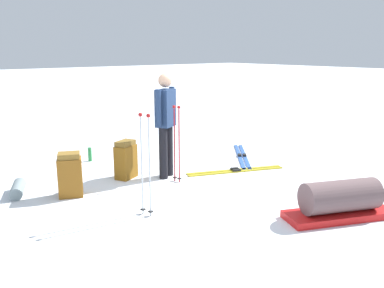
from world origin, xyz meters
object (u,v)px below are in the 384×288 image
object	(u,v)px
ski_pair_far	(242,156)
gear_sled	(340,201)
backpack_bright	(126,160)
sleeping_mat_rolled	(18,189)
ski_pair_near	(236,171)
ski_poles_planted_far	(145,160)
thermos_bottle	(90,154)
skier_standing	(166,120)
backpack_large_dark	(70,175)
ski_poles_planted_near	(177,140)

from	to	relation	value
ski_pair_far	gear_sled	world-z (taller)	gear_sled
backpack_bright	sleeping_mat_rolled	xyz separation A→B (m)	(0.30, 1.63, -0.22)
ski_pair_near	gear_sled	world-z (taller)	gear_sled
ski_pair_far	ski_poles_planted_far	bearing A→B (deg)	112.41
ski_pair_near	thermos_bottle	size ratio (longest dim) A/B	6.44
ski_poles_planted_far	thermos_bottle	xyz separation A→B (m)	(2.86, -0.58, -0.60)
skier_standing	sleeping_mat_rolled	size ratio (longest dim) A/B	3.09
backpack_large_dark	gear_sled	distance (m)	3.68
ski_pair_near	backpack_large_dark	size ratio (longest dim) A/B	2.61
ski_pair_near	backpack_large_dark	xyz separation A→B (m)	(0.64, 2.71, 0.30)
ski_pair_far	thermos_bottle	distance (m)	2.94
skier_standing	backpack_large_dark	world-z (taller)	skier_standing
ski_poles_planted_near	ski_poles_planted_far	world-z (taller)	ski_poles_planted_far
backpack_large_dark	thermos_bottle	world-z (taller)	backpack_large_dark
skier_standing	ski_poles_planted_far	distance (m)	1.64
ski_pair_far	backpack_bright	xyz separation A→B (m)	(0.26, 2.46, 0.29)
backpack_large_dark	ski_poles_planted_far	world-z (taller)	ski_poles_planted_far
backpack_bright	thermos_bottle	world-z (taller)	backpack_bright
ski_pair_far	backpack_large_dark	xyz separation A→B (m)	(0.02, 3.51, 0.30)
ski_pair_near	sleeping_mat_rolled	xyz separation A→B (m)	(1.17, 3.29, 0.08)
thermos_bottle	ski_poles_planted_far	bearing A→B (deg)	168.43
backpack_bright	ski_poles_planted_near	size ratio (longest dim) A/B	0.51
ski_poles_planted_near	thermos_bottle	distance (m)	2.17
ski_pair_near	ski_pair_far	xyz separation A→B (m)	(0.62, -0.80, -0.00)
ski_pair_near	thermos_bottle	bearing A→B (deg)	36.82
ski_pair_far	backpack_bright	world-z (taller)	backpack_bright
ski_poles_planted_far	thermos_bottle	world-z (taller)	ski_poles_planted_far
skier_standing	backpack_bright	xyz separation A→B (m)	(0.36, 0.55, -0.65)
thermos_bottle	ski_poles_planted_near	bearing A→B (deg)	-165.35
ski_pair_near	ski_poles_planted_far	size ratio (longest dim) A/B	1.27
ski_pair_far	ski_poles_planted_near	distance (m)	2.09
sleeping_mat_rolled	gear_sled	bearing A→B (deg)	-139.96
thermos_bottle	ski_pair_near	bearing A→B (deg)	-143.18
ski_pair_near	thermos_bottle	world-z (taller)	thermos_bottle
ski_pair_far	sleeping_mat_rolled	world-z (taller)	sleeping_mat_rolled
backpack_bright	thermos_bottle	bearing A→B (deg)	0.04
ski_pair_far	thermos_bottle	world-z (taller)	thermos_bottle
ski_poles_planted_far	ski_pair_near	bearing A→B (deg)	-74.12
skier_standing	sleeping_mat_rolled	bearing A→B (deg)	73.38
skier_standing	ski_poles_planted_far	world-z (taller)	skier_standing
backpack_large_dark	ski_poles_planted_near	distance (m)	1.68
backpack_large_dark	ski_poles_planted_far	bearing A→B (deg)	-160.10
ski_pair_near	ski_poles_planted_far	bearing A→B (deg)	105.88
backpack_bright	ski_poles_planted_far	distance (m)	1.68
backpack_large_dark	backpack_bright	bearing A→B (deg)	-77.55
skier_standing	ski_poles_planted_far	xyz separation A→B (m)	(-1.15, 1.14, -0.22)
backpack_large_dark	backpack_bright	world-z (taller)	backpack_large_dark
backpack_bright	thermos_bottle	xyz separation A→B (m)	(1.34, 0.00, -0.18)
ski_poles_planted_near	backpack_large_dark	bearing A→B (deg)	74.02
backpack_large_dark	ski_poles_planted_far	xyz separation A→B (m)	(-1.28, -0.46, 0.42)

